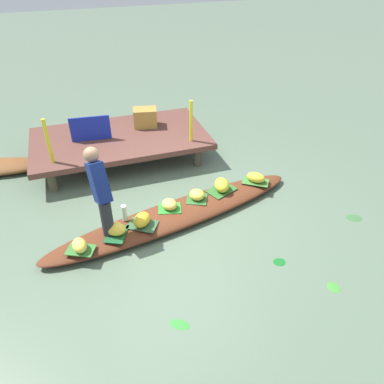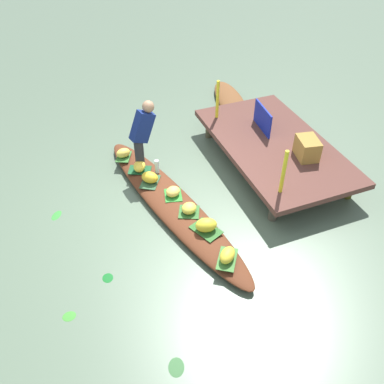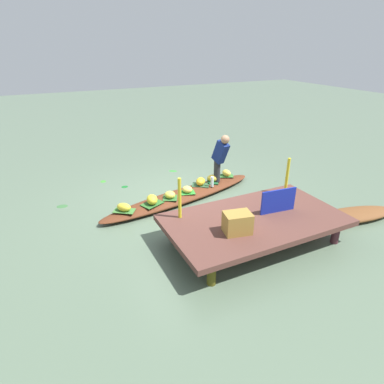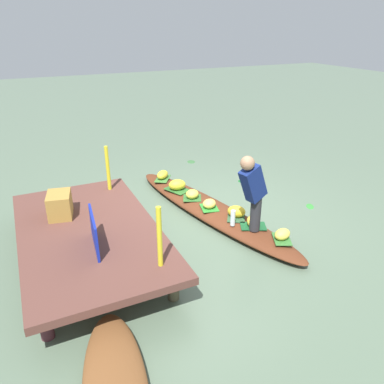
{
  "view_description": "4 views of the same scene",
  "coord_description": "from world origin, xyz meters",
  "px_view_note": "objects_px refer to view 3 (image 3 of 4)",
  "views": [
    {
      "loc": [
        -1.19,
        -4.22,
        3.57
      ],
      "look_at": [
        0.33,
        0.27,
        0.24
      ],
      "focal_mm": 34.72,
      "sensor_mm": 36.0,
      "label": 1
    },
    {
      "loc": [
        4.79,
        -1.53,
        4.64
      ],
      "look_at": [
        0.32,
        0.23,
        0.53
      ],
      "focal_mm": 39.06,
      "sensor_mm": 36.0,
      "label": 2
    },
    {
      "loc": [
        2.79,
        6.24,
        3.33
      ],
      "look_at": [
        -0.04,
        0.42,
        0.35
      ],
      "focal_mm": 30.58,
      "sensor_mm": 36.0,
      "label": 3
    },
    {
      "loc": [
        -5.09,
        2.74,
        3.05
      ],
      "look_at": [
        0.06,
        0.31,
        0.46
      ],
      "focal_mm": 35.1,
      "sensor_mm": 36.0,
      "label": 4
    }
  ],
  "objects_px": {
    "banana_bunch_2": "(201,181)",
    "banana_bunch_5": "(170,195)",
    "water_bottle": "(212,182)",
    "moored_boat": "(352,215)",
    "market_banner": "(278,201)",
    "banana_bunch_3": "(226,173)",
    "banana_bunch_6": "(213,178)",
    "banana_bunch_4": "(152,199)",
    "banana_bunch_0": "(187,189)",
    "vendor_person": "(220,156)",
    "vendor_boat": "(183,196)",
    "banana_bunch_1": "(124,207)",
    "produce_crate": "(237,223)"
  },
  "relations": [
    {
      "from": "banana_bunch_1",
      "to": "moored_boat",
      "type": "bearing_deg",
      "value": 153.77
    },
    {
      "from": "banana_bunch_3",
      "to": "banana_bunch_4",
      "type": "relative_size",
      "value": 0.8
    },
    {
      "from": "banana_bunch_2",
      "to": "water_bottle",
      "type": "xyz_separation_m",
      "value": [
        -0.21,
        0.19,
        0.03
      ]
    },
    {
      "from": "vendor_person",
      "to": "banana_bunch_3",
      "type": "bearing_deg",
      "value": -142.31
    },
    {
      "from": "produce_crate",
      "to": "market_banner",
      "type": "bearing_deg",
      "value": -165.53
    },
    {
      "from": "banana_bunch_5",
      "to": "banana_bunch_6",
      "type": "bearing_deg",
      "value": -162.39
    },
    {
      "from": "banana_bunch_5",
      "to": "market_banner",
      "type": "xyz_separation_m",
      "value": [
        -1.33,
        1.97,
        0.43
      ]
    },
    {
      "from": "banana_bunch_1",
      "to": "banana_bunch_4",
      "type": "distance_m",
      "value": 0.63
    },
    {
      "from": "moored_boat",
      "to": "banana_bunch_4",
      "type": "xyz_separation_m",
      "value": [
        3.58,
        -2.12,
        0.19
      ]
    },
    {
      "from": "vendor_person",
      "to": "produce_crate",
      "type": "distance_m",
      "value": 2.78
    },
    {
      "from": "banana_bunch_3",
      "to": "vendor_person",
      "type": "height_order",
      "value": "vendor_person"
    },
    {
      "from": "moored_boat",
      "to": "banana_bunch_2",
      "type": "relative_size",
      "value": 6.78
    },
    {
      "from": "banana_bunch_5",
      "to": "banana_bunch_3",
      "type": "bearing_deg",
      "value": -162.22
    },
    {
      "from": "banana_bunch_0",
      "to": "vendor_person",
      "type": "height_order",
      "value": "vendor_person"
    },
    {
      "from": "moored_boat",
      "to": "produce_crate",
      "type": "height_order",
      "value": "produce_crate"
    },
    {
      "from": "banana_bunch_2",
      "to": "banana_bunch_6",
      "type": "distance_m",
      "value": 0.38
    },
    {
      "from": "vendor_boat",
      "to": "produce_crate",
      "type": "relative_size",
      "value": 9.35
    },
    {
      "from": "banana_bunch_3",
      "to": "water_bottle",
      "type": "bearing_deg",
      "value": 33.0
    },
    {
      "from": "moored_boat",
      "to": "banana_bunch_6",
      "type": "relative_size",
      "value": 7.14
    },
    {
      "from": "vendor_person",
      "to": "water_bottle",
      "type": "bearing_deg",
      "value": 25.66
    },
    {
      "from": "banana_bunch_5",
      "to": "banana_bunch_6",
      "type": "distance_m",
      "value": 1.38
    },
    {
      "from": "produce_crate",
      "to": "water_bottle",
      "type": "bearing_deg",
      "value": -110.03
    },
    {
      "from": "vendor_boat",
      "to": "banana_bunch_1",
      "type": "bearing_deg",
      "value": -0.18
    },
    {
      "from": "banana_bunch_1",
      "to": "banana_bunch_4",
      "type": "relative_size",
      "value": 0.96
    },
    {
      "from": "banana_bunch_0",
      "to": "banana_bunch_4",
      "type": "bearing_deg",
      "value": 11.87
    },
    {
      "from": "banana_bunch_4",
      "to": "banana_bunch_5",
      "type": "relative_size",
      "value": 1.32
    },
    {
      "from": "vendor_boat",
      "to": "banana_bunch_1",
      "type": "distance_m",
      "value": 1.49
    },
    {
      "from": "water_bottle",
      "to": "moored_boat",
      "type": "bearing_deg",
      "value": 129.94
    },
    {
      "from": "banana_bunch_4",
      "to": "market_banner",
      "type": "bearing_deg",
      "value": 133.68
    },
    {
      "from": "banana_bunch_4",
      "to": "vendor_person",
      "type": "xyz_separation_m",
      "value": [
        -1.88,
        -0.38,
        0.59
      ]
    },
    {
      "from": "moored_boat",
      "to": "banana_bunch_4",
      "type": "relative_size",
      "value": 6.16
    },
    {
      "from": "market_banner",
      "to": "banana_bunch_1",
      "type": "bearing_deg",
      "value": -31.31
    },
    {
      "from": "banana_bunch_2",
      "to": "banana_bunch_0",
      "type": "bearing_deg",
      "value": 27.73
    },
    {
      "from": "banana_bunch_1",
      "to": "banana_bunch_5",
      "type": "distance_m",
      "value": 1.09
    },
    {
      "from": "banana_bunch_2",
      "to": "banana_bunch_5",
      "type": "xyz_separation_m",
      "value": [
        0.94,
        0.34,
        -0.02
      ]
    },
    {
      "from": "banana_bunch_4",
      "to": "vendor_person",
      "type": "relative_size",
      "value": 0.26
    },
    {
      "from": "vendor_person",
      "to": "produce_crate",
      "type": "bearing_deg",
      "value": 65.49
    },
    {
      "from": "banana_bunch_1",
      "to": "vendor_boat",
      "type": "bearing_deg",
      "value": -168.2
    },
    {
      "from": "banana_bunch_5",
      "to": "vendor_person",
      "type": "distance_m",
      "value": 1.58
    },
    {
      "from": "market_banner",
      "to": "produce_crate",
      "type": "xyz_separation_m",
      "value": [
        1.06,
        0.27,
        -0.05
      ]
    },
    {
      "from": "banana_bunch_4",
      "to": "market_banner",
      "type": "height_order",
      "value": "market_banner"
    },
    {
      "from": "banana_bunch_1",
      "to": "banana_bunch_2",
      "type": "height_order",
      "value": "banana_bunch_2"
    },
    {
      "from": "vendor_boat",
      "to": "vendor_person",
      "type": "xyz_separation_m",
      "value": [
        -1.05,
        -0.13,
        0.79
      ]
    },
    {
      "from": "banana_bunch_0",
      "to": "produce_crate",
      "type": "xyz_separation_m",
      "value": [
        0.19,
        2.34,
        0.38
      ]
    },
    {
      "from": "banana_bunch_0",
      "to": "market_banner",
      "type": "distance_m",
      "value": 2.28
    },
    {
      "from": "banana_bunch_0",
      "to": "banana_bunch_2",
      "type": "bearing_deg",
      "value": -152.27
    },
    {
      "from": "vendor_person",
      "to": "produce_crate",
      "type": "height_order",
      "value": "vendor_person"
    },
    {
      "from": "moored_boat",
      "to": "vendor_boat",
      "type": "bearing_deg",
      "value": -30.55
    },
    {
      "from": "banana_bunch_1",
      "to": "market_banner",
      "type": "relative_size",
      "value": 0.44
    },
    {
      "from": "vendor_boat",
      "to": "moored_boat",
      "type": "relative_size",
      "value": 2.09
    }
  ]
}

